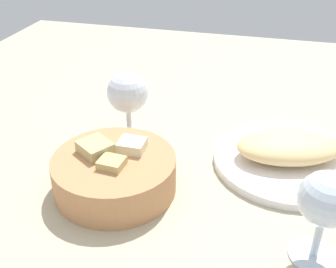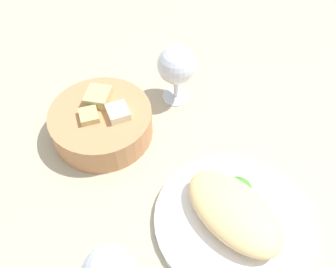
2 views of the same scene
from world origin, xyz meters
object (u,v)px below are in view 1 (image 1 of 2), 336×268
Objects in this scene: wine_glass_near at (128,94)px; wine_glass_far at (326,204)px; bread_basket at (114,172)px; plate at (287,161)px.

wine_glass_far is (-33.77, 23.79, 0.45)cm from wine_glass_near.
wine_glass_far is (-30.23, 6.84, 5.77)cm from bread_basket.
wine_glass_far is (-3.83, 20.81, 8.21)cm from plate.
bread_basket is at bearing 27.87° from plate.
bread_basket is at bearing -12.75° from wine_glass_far.
wine_glass_near is (29.94, -2.98, 7.76)cm from plate.
wine_glass_near is at bearing -78.22° from bread_basket.
bread_basket reaches higher than plate.
bread_basket is 1.52× the size of wine_glass_near.
plate is 29.97cm from bread_basket.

